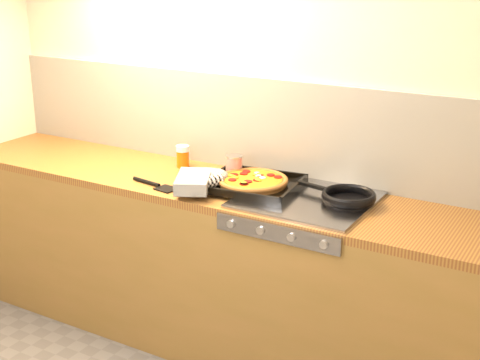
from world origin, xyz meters
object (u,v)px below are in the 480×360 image
Objects in this scene: frying_pan at (348,197)px; juice_glass at (183,156)px; tomato_can at (234,167)px; pizza_on_tray at (237,181)px.

juice_glass is (-0.99, 0.10, 0.02)m from frying_pan.
tomato_can reaches higher than juice_glass.
tomato_can is 0.34m from juice_glass.
frying_pan is at bearing -6.02° from tomato_can.
pizza_on_tray reaches higher than frying_pan.
pizza_on_tray is at bearing -54.90° from tomato_can.
juice_glass is (-0.45, 0.18, 0.01)m from pizza_on_tray.
pizza_on_tray is at bearing -171.65° from frying_pan.
pizza_on_tray is 1.36× the size of frying_pan.
frying_pan is at bearing -5.87° from juice_glass.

